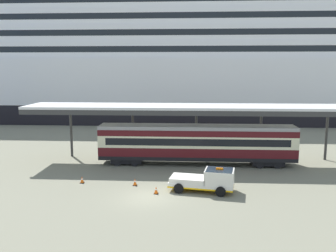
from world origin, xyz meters
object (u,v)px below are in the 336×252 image
Objects in this scene: traffic_cone_far at (156,190)px; service_truck at (208,179)px; cruise_ship at (121,59)px; train_carriage at (197,143)px; traffic_cone_near at (82,180)px; traffic_cone_mid at (135,182)px.

service_truck is at bearing 11.56° from traffic_cone_far.
cruise_ship is at bearing 103.88° from traffic_cone_far.
train_carriage is at bearing -68.19° from cruise_ship.
traffic_cone_mid reaches higher than traffic_cone_near.
traffic_cone_near is at bearing -145.84° from train_carriage.
train_carriage is 9.99m from traffic_cone_far.
cruise_ship is 6.27× the size of train_carriage.
traffic_cone_near is (-10.82, 1.52, -0.70)m from service_truck.
traffic_cone_mid is at bearing -77.99° from cruise_ship.
cruise_ship reaches higher than traffic_cone_near.
traffic_cone_far is at bearing -44.53° from traffic_cone_mid.
train_carriage is at bearing 95.20° from service_truck.
cruise_ship is at bearing 108.93° from service_truck.
cruise_ship reaches higher than train_carriage.
train_carriage is 3.67× the size of service_truck.
traffic_cone_near is at bearing 160.57° from traffic_cone_far.
traffic_cone_mid is 1.02× the size of traffic_cone_far.
train_carriage reaches higher than traffic_cone_near.
traffic_cone_mid is (9.36, -44.01, -11.55)m from cruise_ship.
cruise_ship is 46.45m from traffic_cone_mid.
service_truck is at bearing -84.80° from train_carriage.
train_carriage reaches higher than traffic_cone_far.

